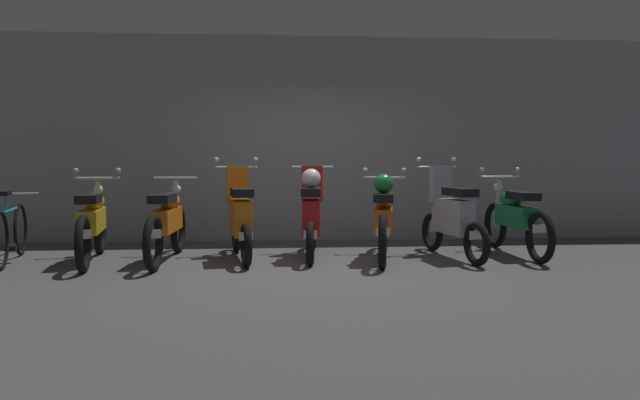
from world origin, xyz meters
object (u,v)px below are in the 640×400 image
at_px(motorbike_slot_4, 384,217).
at_px(bicycle, 11,233).
at_px(motorbike_slot_1, 167,222).
at_px(motorbike_slot_5, 451,217).
at_px(motorbike_slot_6, 515,218).
at_px(motorbike_slot_3, 312,213).
at_px(motorbike_slot_0, 92,222).
at_px(motorbike_slot_2, 240,217).

xyz_separation_m(motorbike_slot_4, bicycle, (-4.59, 0.08, -0.17)).
relative_size(motorbike_slot_1, motorbike_slot_4, 1.01).
bearing_deg(motorbike_slot_5, motorbike_slot_4, -177.04).
bearing_deg(motorbike_slot_6, motorbike_slot_3, 179.89).
bearing_deg(motorbike_slot_5, motorbike_slot_3, 174.87).
height_order(motorbike_slot_0, motorbike_slot_1, motorbike_slot_0).
bearing_deg(motorbike_slot_4, motorbike_slot_3, 167.06).
relative_size(motorbike_slot_1, motorbike_slot_3, 1.16).
height_order(motorbike_slot_1, motorbike_slot_2, motorbike_slot_2).
bearing_deg(motorbike_slot_3, motorbike_slot_2, -175.78).
xyz_separation_m(motorbike_slot_6, bicycle, (-6.38, -0.12, -0.13)).
bearing_deg(motorbike_slot_6, motorbike_slot_0, -178.30).
xyz_separation_m(motorbike_slot_1, motorbike_slot_2, (0.89, 0.11, 0.04)).
distance_m(motorbike_slot_3, motorbike_slot_5, 1.80).
bearing_deg(motorbike_slot_5, motorbike_slot_2, 178.01).
height_order(motorbike_slot_1, motorbike_slot_4, motorbike_slot_4).
height_order(motorbike_slot_2, motorbike_slot_5, same).
bearing_deg(motorbike_slot_2, motorbike_slot_5, -1.99).
bearing_deg(motorbike_slot_5, motorbike_slot_6, 9.72).
xyz_separation_m(motorbike_slot_0, motorbike_slot_1, (0.90, -0.01, -0.00)).
bearing_deg(motorbike_slot_2, motorbike_slot_3, 4.22).
bearing_deg(motorbike_slot_4, motorbike_slot_6, 6.40).
bearing_deg(bicycle, motorbike_slot_0, -2.08).
bearing_deg(motorbike_slot_0, motorbike_slot_2, 3.14).
distance_m(motorbike_slot_1, motorbike_slot_4, 2.70).
xyz_separation_m(motorbike_slot_0, motorbike_slot_5, (4.49, 0.00, 0.04)).
xyz_separation_m(motorbike_slot_3, motorbike_slot_4, (0.90, -0.21, -0.04)).
relative_size(motorbike_slot_3, motorbike_slot_5, 1.01).
relative_size(motorbike_slot_0, motorbike_slot_1, 0.99).
distance_m(motorbike_slot_0, motorbike_slot_6, 5.40).
relative_size(motorbike_slot_3, bicycle, 0.99).
relative_size(motorbike_slot_0, motorbike_slot_3, 1.15).
height_order(motorbike_slot_5, bicycle, motorbike_slot_5).
bearing_deg(motorbike_slot_3, motorbike_slot_6, -0.11).
xyz_separation_m(motorbike_slot_5, motorbike_slot_6, (0.91, 0.16, -0.04)).
xyz_separation_m(motorbike_slot_0, motorbike_slot_4, (3.60, -0.04, 0.04)).
relative_size(motorbike_slot_3, motorbike_slot_6, 0.86).
relative_size(motorbike_slot_2, motorbike_slot_6, 0.86).
bearing_deg(motorbike_slot_4, motorbike_slot_0, 179.34).
relative_size(motorbike_slot_2, bicycle, 0.99).
distance_m(motorbike_slot_3, motorbike_slot_6, 2.70).
distance_m(motorbike_slot_2, motorbike_slot_3, 0.91).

